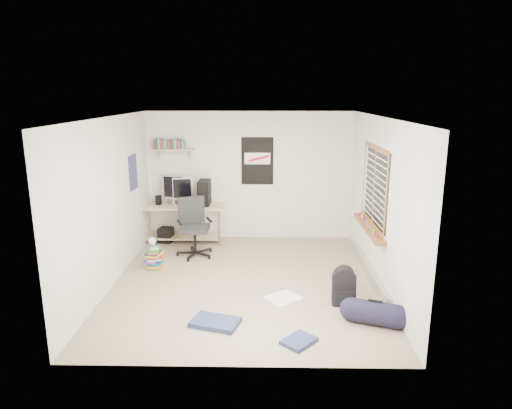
{
  "coord_description": "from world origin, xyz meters",
  "views": [
    {
      "loc": [
        0.29,
        -6.54,
        2.84
      ],
      "look_at": [
        0.16,
        0.15,
        1.19
      ],
      "focal_mm": 32.0,
      "sensor_mm": 36.0,
      "label": 1
    }
  ],
  "objects_px": {
    "backpack": "(344,290)",
    "book_stack": "(154,260)",
    "office_chair": "(195,229)",
    "desk": "(182,223)",
    "duffel_bag": "(375,314)"
  },
  "relations": [
    {
      "from": "office_chair",
      "to": "book_stack",
      "type": "xyz_separation_m",
      "value": [
        -0.59,
        -0.65,
        -0.34
      ]
    },
    {
      "from": "backpack",
      "to": "book_stack",
      "type": "relative_size",
      "value": 0.88
    },
    {
      "from": "desk",
      "to": "backpack",
      "type": "relative_size",
      "value": 3.82
    },
    {
      "from": "desk",
      "to": "book_stack",
      "type": "xyz_separation_m",
      "value": [
        -0.22,
        -1.49,
        -0.22
      ]
    },
    {
      "from": "duffel_bag",
      "to": "backpack",
      "type": "bearing_deg",
      "value": 136.96
    },
    {
      "from": "backpack",
      "to": "book_stack",
      "type": "distance_m",
      "value": 3.17
    },
    {
      "from": "duffel_bag",
      "to": "office_chair",
      "type": "bearing_deg",
      "value": 156.97
    },
    {
      "from": "duffel_bag",
      "to": "book_stack",
      "type": "xyz_separation_m",
      "value": [
        -3.21,
        1.8,
        0.01
      ]
    },
    {
      "from": "office_chair",
      "to": "book_stack",
      "type": "relative_size",
      "value": 2.15
    },
    {
      "from": "book_stack",
      "to": "office_chair",
      "type": "bearing_deg",
      "value": 47.81
    },
    {
      "from": "backpack",
      "to": "book_stack",
      "type": "bearing_deg",
      "value": 161.7
    },
    {
      "from": "desk",
      "to": "office_chair",
      "type": "bearing_deg",
      "value": -71.97
    },
    {
      "from": "desk",
      "to": "office_chair",
      "type": "xyz_separation_m",
      "value": [
        0.37,
        -0.84,
        0.12
      ]
    },
    {
      "from": "office_chair",
      "to": "book_stack",
      "type": "height_order",
      "value": "office_chair"
    },
    {
      "from": "desk",
      "to": "book_stack",
      "type": "bearing_deg",
      "value": -104.09
    }
  ]
}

